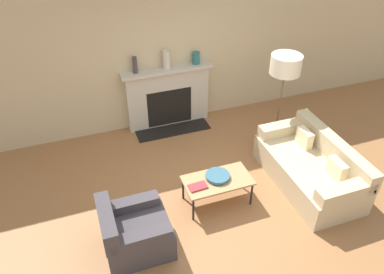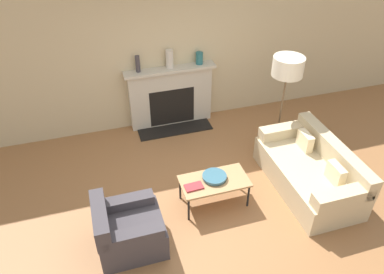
# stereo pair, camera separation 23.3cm
# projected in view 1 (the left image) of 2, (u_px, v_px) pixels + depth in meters

# --- Properties ---
(ground_plane) EXTENTS (18.00, 18.00, 0.00)m
(ground_plane) POSITION_uv_depth(u_px,v_px,m) (216.00, 202.00, 5.66)
(ground_plane) COLOR #99663D
(wall_back) EXTENTS (18.00, 0.06, 2.90)m
(wall_back) POSITION_uv_depth(u_px,v_px,m) (166.00, 51.00, 6.69)
(wall_back) COLOR #C6B289
(wall_back) RESTS_ON ground_plane
(fireplace) EXTENTS (1.69, 0.59, 1.18)m
(fireplace) POSITION_uv_depth(u_px,v_px,m) (168.00, 98.00, 7.08)
(fireplace) COLOR beige
(fireplace) RESTS_ON ground_plane
(couch) EXTENTS (0.96, 1.83, 0.77)m
(couch) POSITION_uv_depth(u_px,v_px,m) (311.00, 168.00, 5.86)
(couch) COLOR #CCB78E
(couch) RESTS_ON ground_plane
(armchair_near) EXTENTS (0.86, 0.77, 0.77)m
(armchair_near) POSITION_uv_depth(u_px,v_px,m) (134.00, 232.00, 4.82)
(armchair_near) COLOR #423D42
(armchair_near) RESTS_ON ground_plane
(coffee_table) EXTENTS (0.99, 0.53, 0.44)m
(coffee_table) POSITION_uv_depth(u_px,v_px,m) (218.00, 181.00, 5.44)
(coffee_table) COLOR tan
(coffee_table) RESTS_ON ground_plane
(bowl) EXTENTS (0.36, 0.36, 0.06)m
(bowl) POSITION_uv_depth(u_px,v_px,m) (218.00, 176.00, 5.44)
(bowl) COLOR #38667A
(bowl) RESTS_ON coffee_table
(book) EXTENTS (0.27, 0.17, 0.02)m
(book) POSITION_uv_depth(u_px,v_px,m) (198.00, 187.00, 5.29)
(book) COLOR #9E2D33
(book) RESTS_ON coffee_table
(floor_lamp) EXTENTS (0.51, 0.51, 1.69)m
(floor_lamp) POSITION_uv_depth(u_px,v_px,m) (285.00, 69.00, 6.08)
(floor_lamp) COLOR brown
(floor_lamp) RESTS_ON ground_plane
(mantel_vase_left) EXTENTS (0.08, 0.08, 0.30)m
(mantel_vase_left) POSITION_uv_depth(u_px,v_px,m) (135.00, 65.00, 6.49)
(mantel_vase_left) COLOR #3D383D
(mantel_vase_left) RESTS_ON fireplace
(mantel_vase_center_left) EXTENTS (0.14, 0.14, 0.34)m
(mantel_vase_center_left) POSITION_uv_depth(u_px,v_px,m) (167.00, 59.00, 6.64)
(mantel_vase_center_left) COLOR beige
(mantel_vase_center_left) RESTS_ON fireplace
(mantel_vase_center_right) EXTENTS (0.13, 0.13, 0.22)m
(mantel_vase_center_right) POSITION_uv_depth(u_px,v_px,m) (196.00, 58.00, 6.83)
(mantel_vase_center_right) COLOR #28666B
(mantel_vase_center_right) RESTS_ON fireplace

